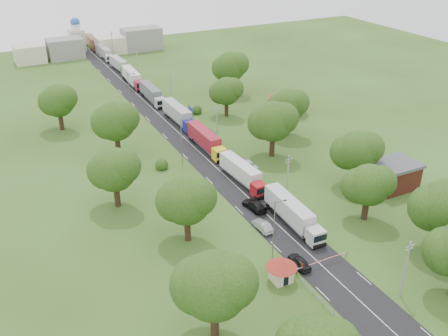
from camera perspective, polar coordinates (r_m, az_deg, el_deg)
ground at (r=93.32m, az=1.91°, el=-2.56°), size 260.00×260.00×0.00m
road at (r=109.25m, az=-3.12°, el=2.11°), size 8.00×200.00×0.04m
boom_barrier at (r=74.92m, az=10.35°, el=-10.69°), size 9.22×0.35×1.18m
guard_booth at (r=71.33m, az=6.58°, el=-11.31°), size 4.40×4.40×3.45m
guard_rail at (r=67.96m, az=12.88°, el=-16.72°), size 0.10×17.00×1.70m
info_sign at (r=122.67m, az=-3.82°, el=6.51°), size 0.12×3.10×4.10m
pole_0 at (r=70.97m, az=20.02°, el=-10.72°), size 1.60×0.24×9.00m
pole_1 at (r=88.42m, az=7.27°, el=-1.12°), size 1.60×0.24×9.00m
pole_2 at (r=110.31m, az=-0.78°, el=5.06°), size 1.60×0.24×9.00m
pole_3 at (r=134.48m, az=-6.13°, el=9.07°), size 1.60×0.24×9.00m
pole_4 at (r=159.91m, az=-9.88°, el=11.79°), size 1.60×0.24×9.00m
pole_5 at (r=186.07m, az=-12.64°, el=13.72°), size 1.60×0.24×9.00m
lamp_0 at (r=73.51m, az=5.82°, el=-6.68°), size 2.03×0.22×10.00m
lamp_1 at (r=100.87m, az=-4.81°, el=3.29°), size 2.03×0.22×10.00m
lamp_2 at (r=131.90m, az=-10.75°, el=8.77°), size 2.03×0.22×10.00m
tree_1 at (r=80.34m, az=24.05°, el=-4.05°), size 9.60×9.60×12.05m
tree_2 at (r=85.04m, az=16.17°, el=-1.83°), size 8.00×8.00×10.10m
tree_3 at (r=94.95m, az=14.95°, el=1.93°), size 8.80×8.80×11.07m
tree_4 at (r=103.79m, az=5.60°, el=5.34°), size 9.60×9.60×12.05m
tree_5 at (r=114.89m, az=7.30°, el=7.13°), size 8.80×8.80×11.07m
tree_6 at (r=125.48m, az=0.26°, el=8.80°), size 8.00×8.00×10.10m
tree_7 at (r=141.82m, az=0.73°, el=11.53°), size 9.60×9.60×12.05m
tree_9 at (r=59.48m, az=-1.21°, el=-13.20°), size 9.60×9.60×12.05m
tree_10 at (r=76.40m, az=-4.37°, el=-3.69°), size 8.80×8.80×11.07m
tree_11 at (r=87.15m, az=-12.49°, el=-0.15°), size 8.80×8.80×11.07m
tree_12 at (r=105.95m, az=-12.35°, el=5.29°), size 9.60×9.60×12.05m
tree_13 at (r=123.27m, az=-18.48°, el=7.34°), size 8.80×8.80×11.07m
house_brick at (r=98.19m, az=18.85°, el=-0.77°), size 8.60×6.60×5.20m
house_cream at (r=129.56m, az=7.28°, el=7.80°), size 10.08×10.08×5.80m
distant_town at (r=189.99m, az=-14.45°, el=13.42°), size 52.00×8.00×8.00m
church at (r=196.31m, az=-16.45°, el=14.18°), size 5.00×5.00×12.30m
truck_0 at (r=83.22m, az=7.82°, el=-5.11°), size 3.00×15.00×4.15m
truck_1 at (r=94.95m, az=2.13°, el=-0.57°), size 3.13×14.22×3.93m
truck_2 at (r=108.47m, az=-2.08°, el=3.23°), size 2.67×15.13×4.20m
truck_3 at (r=122.82m, az=-5.21°, el=6.12°), size 2.89×15.48×4.29m
truck_4 at (r=138.76m, az=-8.26°, el=8.42°), size 2.63×14.71×4.08m
truck_5 at (r=153.54m, az=-10.41°, el=10.15°), size 3.16×15.43×4.27m
truck_6 at (r=168.66m, az=-11.86°, el=11.49°), size 3.10×13.99×3.86m
truck_7 at (r=184.72m, az=-13.48°, el=12.67°), size 2.83×13.68×3.78m
truck_8 at (r=200.64m, az=-14.80°, el=13.73°), size 2.90×15.23×4.22m
car_lane_front at (r=75.12m, az=8.63°, el=-10.55°), size 1.97×4.49×1.51m
car_lane_mid at (r=82.13m, az=4.45°, el=-6.62°), size 1.74×4.51×1.47m
car_lane_rear at (r=87.39m, az=3.50°, el=-4.26°), size 2.87×5.62×1.56m
car_verge_near at (r=101.00m, az=2.74°, el=0.37°), size 2.85×5.58×1.51m
car_verge_far at (r=116.46m, az=-1.99°, el=4.23°), size 2.74×5.02×1.62m
pedestrian_near at (r=73.95m, az=8.92°, el=-11.14°), size 0.66×0.44×1.79m
pedestrian_booth at (r=73.89m, az=7.69°, el=-11.13°), size 0.84×0.96×1.67m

